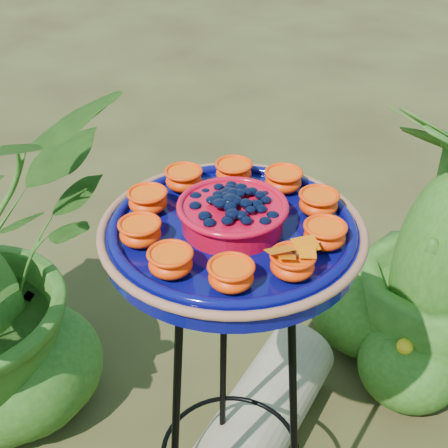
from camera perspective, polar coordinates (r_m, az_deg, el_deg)
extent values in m
torus|color=black|center=(1.09, 0.76, -2.51)|extent=(0.30, 0.30, 0.02)
cylinder|color=black|center=(1.48, -0.07, -12.72)|extent=(0.03, 0.09, 0.86)
cylinder|color=black|center=(1.34, -4.50, -19.66)|extent=(0.08, 0.04, 0.86)
cylinder|color=black|center=(1.36, 6.41, -18.65)|extent=(0.07, 0.07, 0.86)
cylinder|color=#060850|center=(1.07, 0.77, -1.17)|extent=(0.52, 0.52, 0.04)
torus|color=#935542|center=(1.06, 0.78, -0.39)|extent=(0.46, 0.46, 0.02)
torus|color=#060850|center=(1.06, 0.78, -0.22)|extent=(0.42, 0.42, 0.02)
cylinder|color=#B6061F|center=(1.05, 0.78, 0.67)|extent=(0.20, 0.20, 0.04)
torus|color=#B6061F|center=(1.04, 0.79, 1.66)|extent=(0.19, 0.19, 0.01)
ellipsoid|color=black|center=(1.04, 0.80, 1.93)|extent=(0.15, 0.15, 0.03)
ellipsoid|color=#F33802|center=(1.10, 8.62, 1.74)|extent=(0.07, 0.07, 0.03)
cylinder|color=#FC5405|center=(1.10, 8.70, 2.50)|extent=(0.06, 0.06, 0.01)
ellipsoid|color=#F33802|center=(1.17, 5.44, 3.84)|extent=(0.07, 0.07, 0.03)
cylinder|color=#FC5405|center=(1.16, 5.48, 4.57)|extent=(0.06, 0.06, 0.01)
ellipsoid|color=#F33802|center=(1.19, 0.89, 4.64)|extent=(0.07, 0.07, 0.03)
cylinder|color=#FC5405|center=(1.18, 0.90, 5.36)|extent=(0.06, 0.06, 0.01)
ellipsoid|color=#F33802|center=(1.17, -3.69, 3.96)|extent=(0.07, 0.07, 0.03)
cylinder|color=#FC5405|center=(1.16, -3.72, 4.70)|extent=(0.06, 0.06, 0.01)
ellipsoid|color=#F33802|center=(1.11, -6.97, 1.95)|extent=(0.07, 0.07, 0.03)
cylinder|color=#FC5405|center=(1.10, -7.03, 2.71)|extent=(0.06, 0.06, 0.01)
ellipsoid|color=#F33802|center=(1.03, -7.65, -0.92)|extent=(0.07, 0.07, 0.03)
cylinder|color=#FC5405|center=(1.02, -7.73, -0.12)|extent=(0.06, 0.06, 0.01)
ellipsoid|color=#F33802|center=(0.96, -4.90, -3.66)|extent=(0.07, 0.07, 0.03)
cylinder|color=#FC5405|center=(0.95, -4.95, -2.84)|extent=(0.06, 0.06, 0.01)
ellipsoid|color=#F33802|center=(0.93, 0.65, -4.89)|extent=(0.07, 0.07, 0.03)
cylinder|color=#FC5405|center=(0.92, 0.65, -4.06)|extent=(0.06, 0.06, 0.01)
ellipsoid|color=#F33802|center=(0.95, 6.26, -3.82)|extent=(0.07, 0.07, 0.03)
cylinder|color=#FC5405|center=(0.94, 6.32, -3.00)|extent=(0.06, 0.06, 0.01)
ellipsoid|color=#F33802|center=(1.02, 9.16, -1.15)|extent=(0.07, 0.07, 0.03)
cylinder|color=#FC5405|center=(1.01, 9.25, -0.36)|extent=(0.06, 0.06, 0.01)
cylinder|color=black|center=(0.94, 6.36, -2.52)|extent=(0.01, 0.03, 0.00)
cube|color=orange|center=(0.93, 5.08, -2.36)|extent=(0.04, 0.03, 0.01)
cube|color=orange|center=(0.95, 7.47, -1.84)|extent=(0.04, 0.03, 0.01)
cylinder|color=tan|center=(1.79, 3.06, -17.66)|extent=(0.61, 0.57, 0.21)
imported|color=#234813|center=(1.92, 19.58, -2.31)|extent=(0.56, 0.56, 0.87)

